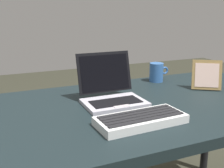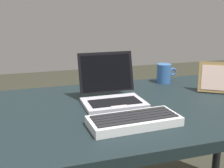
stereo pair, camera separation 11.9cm
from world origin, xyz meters
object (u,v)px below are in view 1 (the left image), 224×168
(external_keyboard, at_px, (141,120))
(coffee_mug, at_px, (157,72))
(laptop_front, at_px, (111,93))
(photo_frame, at_px, (207,75))

(external_keyboard, xyz_separation_m, coffee_mug, (0.37, 0.49, 0.04))
(laptop_front, xyz_separation_m, photo_frame, (0.52, -0.01, 0.03))
(laptop_front, height_order, coffee_mug, laptop_front)
(external_keyboard, relative_size, coffee_mug, 2.81)
(photo_frame, bearing_deg, external_keyboard, -153.90)
(photo_frame, bearing_deg, laptop_front, 179.12)
(external_keyboard, xyz_separation_m, photo_frame, (0.51, 0.25, 0.06))
(laptop_front, height_order, photo_frame, laptop_front)
(laptop_front, bearing_deg, coffee_mug, 31.46)
(laptop_front, relative_size, coffee_mug, 2.23)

